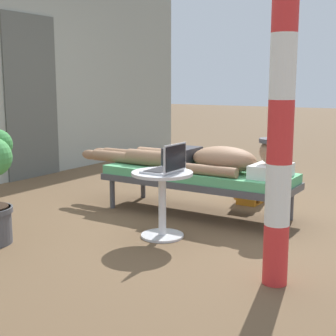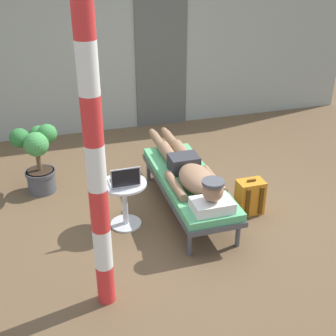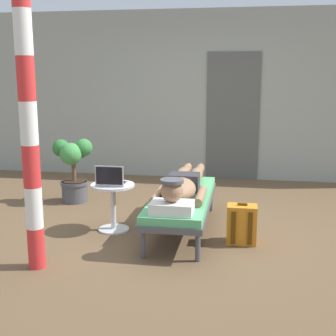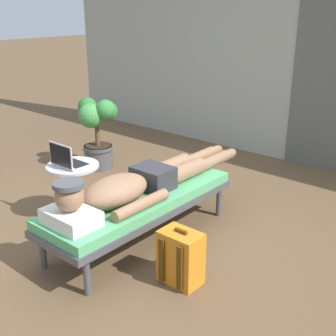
{
  "view_description": "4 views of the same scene",
  "coord_description": "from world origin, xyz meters",
  "px_view_note": "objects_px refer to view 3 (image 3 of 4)",
  "views": [
    {
      "loc": [
        -3.73,
        -2.19,
        1.21
      ],
      "look_at": [
        -0.11,
        0.09,
        0.45
      ],
      "focal_mm": 51.97,
      "sensor_mm": 36.0,
      "label": 1
    },
    {
      "loc": [
        -1.35,
        -4.17,
        2.79
      ],
      "look_at": [
        -0.07,
        0.06,
        0.49
      ],
      "focal_mm": 47.16,
      "sensor_mm": 36.0,
      "label": 2
    },
    {
      "loc": [
        0.78,
        -4.84,
        1.71
      ],
      "look_at": [
        -0.05,
        0.08,
        0.67
      ],
      "focal_mm": 48.87,
      "sensor_mm": 36.0,
      "label": 3
    },
    {
      "loc": [
        2.48,
        -2.47,
        1.91
      ],
      "look_at": [
        0.22,
        0.18,
        0.6
      ],
      "focal_mm": 47.12,
      "sensor_mm": 36.0,
      "label": 4
    }
  ],
  "objects_px": {
    "laptop": "(111,180)",
    "backpack": "(242,225)",
    "person_reclining": "(182,186)",
    "side_table": "(113,199)",
    "porch_post": "(29,123)",
    "potted_plant": "(74,166)",
    "lounge_chair": "(182,201)"
  },
  "relations": [
    {
      "from": "lounge_chair",
      "to": "laptop",
      "type": "xyz_separation_m",
      "value": [
        -0.75,
        -0.15,
        0.24
      ]
    },
    {
      "from": "lounge_chair",
      "to": "potted_plant",
      "type": "height_order",
      "value": "potted_plant"
    },
    {
      "from": "person_reclining",
      "to": "side_table",
      "type": "height_order",
      "value": "person_reclining"
    },
    {
      "from": "lounge_chair",
      "to": "side_table",
      "type": "height_order",
      "value": "side_table"
    },
    {
      "from": "side_table",
      "to": "porch_post",
      "type": "xyz_separation_m",
      "value": [
        -0.4,
        -1.07,
        0.94
      ]
    },
    {
      "from": "lounge_chair",
      "to": "person_reclining",
      "type": "distance_m",
      "value": 0.18
    },
    {
      "from": "person_reclining",
      "to": "side_table",
      "type": "xyz_separation_m",
      "value": [
        -0.75,
        -0.06,
        -0.16
      ]
    },
    {
      "from": "laptop",
      "to": "backpack",
      "type": "height_order",
      "value": "laptop"
    },
    {
      "from": "person_reclining",
      "to": "lounge_chair",
      "type": "bearing_deg",
      "value": 90.0
    },
    {
      "from": "backpack",
      "to": "porch_post",
      "type": "height_order",
      "value": "porch_post"
    },
    {
      "from": "lounge_chair",
      "to": "side_table",
      "type": "distance_m",
      "value": 0.76
    },
    {
      "from": "laptop",
      "to": "potted_plant",
      "type": "height_order",
      "value": "potted_plant"
    },
    {
      "from": "lounge_chair",
      "to": "side_table",
      "type": "xyz_separation_m",
      "value": [
        -0.75,
        -0.1,
        0.01
      ]
    },
    {
      "from": "side_table",
      "to": "backpack",
      "type": "distance_m",
      "value": 1.42
    },
    {
      "from": "side_table",
      "to": "potted_plant",
      "type": "height_order",
      "value": "potted_plant"
    },
    {
      "from": "lounge_chair",
      "to": "porch_post",
      "type": "relative_size",
      "value": 0.7
    },
    {
      "from": "side_table",
      "to": "porch_post",
      "type": "relative_size",
      "value": 0.2
    },
    {
      "from": "potted_plant",
      "to": "porch_post",
      "type": "height_order",
      "value": "porch_post"
    },
    {
      "from": "side_table",
      "to": "backpack",
      "type": "bearing_deg",
      "value": -6.57
    },
    {
      "from": "laptop",
      "to": "porch_post",
      "type": "xyz_separation_m",
      "value": [
        -0.4,
        -1.02,
        0.71
      ]
    },
    {
      "from": "lounge_chair",
      "to": "potted_plant",
      "type": "distance_m",
      "value": 1.85
    },
    {
      "from": "side_table",
      "to": "laptop",
      "type": "distance_m",
      "value": 0.23
    },
    {
      "from": "lounge_chair",
      "to": "laptop",
      "type": "height_order",
      "value": "laptop"
    },
    {
      "from": "side_table",
      "to": "laptop",
      "type": "bearing_deg",
      "value": -90.0
    },
    {
      "from": "lounge_chair",
      "to": "backpack",
      "type": "distance_m",
      "value": 0.72
    },
    {
      "from": "side_table",
      "to": "person_reclining",
      "type": "bearing_deg",
      "value": 4.86
    },
    {
      "from": "laptop",
      "to": "person_reclining",
      "type": "bearing_deg",
      "value": 8.71
    },
    {
      "from": "porch_post",
      "to": "side_table",
      "type": "bearing_deg",
      "value": 69.66
    },
    {
      "from": "side_table",
      "to": "backpack",
      "type": "relative_size",
      "value": 1.23
    },
    {
      "from": "person_reclining",
      "to": "backpack",
      "type": "relative_size",
      "value": 5.12
    },
    {
      "from": "laptop",
      "to": "backpack",
      "type": "distance_m",
      "value": 1.46
    },
    {
      "from": "person_reclining",
      "to": "side_table",
      "type": "distance_m",
      "value": 0.77
    }
  ]
}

